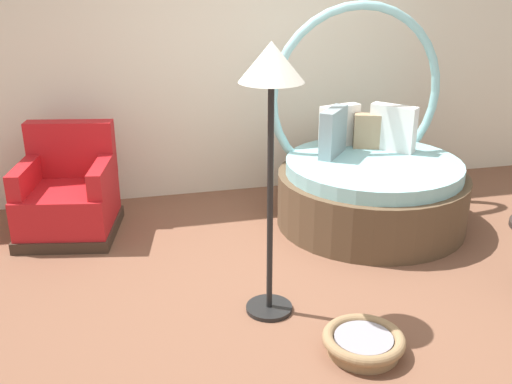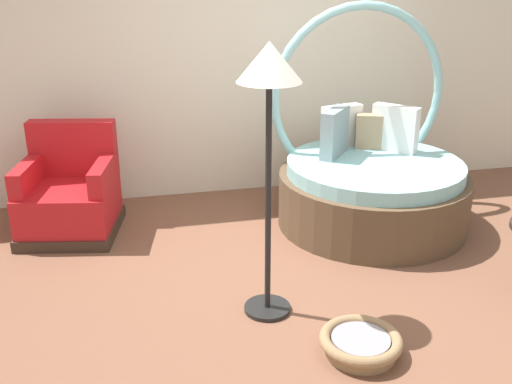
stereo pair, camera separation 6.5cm
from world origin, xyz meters
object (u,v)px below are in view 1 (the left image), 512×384
round_daybed (369,179)px  floor_lamp (271,90)px  red_armchair (69,197)px  pet_basket (363,342)px

round_daybed → floor_lamp: size_ratio=1.06×
red_armchair → floor_lamp: size_ratio=0.52×
red_armchair → pet_basket: red_armchair is taller
red_armchair → floor_lamp: floor_lamp is taller
red_armchair → floor_lamp: (1.38, -1.64, 1.20)m
pet_basket → floor_lamp: (-0.44, 0.60, 1.46)m
round_daybed → pet_basket: 2.06m
round_daybed → pet_basket: bearing=-114.0°
floor_lamp → pet_basket: bearing=-53.5°
red_armchair → floor_lamp: bearing=-50.0°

